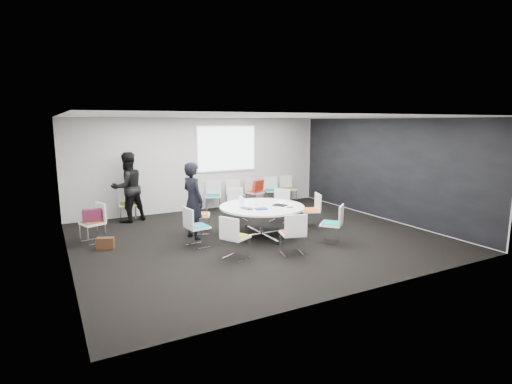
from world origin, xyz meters
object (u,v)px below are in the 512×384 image
conference_table (262,215)px  chair_ring_b (279,212)px  chair_ring_a (310,217)px  maroon_bag (92,216)px  chair_back_c (255,198)px  chair_person_back (128,210)px  chair_back_b (235,199)px  chair_spare_left (94,230)px  person_main (193,201)px  chair_ring_h (332,231)px  brown_bag (105,243)px  chair_ring_d (200,222)px  chair_ring_g (293,242)px  chair_ring_f (235,245)px  chair_back_d (272,196)px  person_back (128,187)px  laptop (248,208)px  chair_back_a (213,201)px  chair_ring_e (197,234)px  chair_back_e (288,194)px  chair_ring_c (238,211)px  cup (256,203)px

conference_table → chair_ring_b: 1.48m
chair_ring_a → maroon_bag: size_ratio=2.20×
chair_back_c → chair_person_back: (-3.96, -0.01, 0.00)m
chair_ring_b → chair_back_b: (-0.32, 2.14, 0.00)m
chair_spare_left → person_main: bearing=-128.6°
chair_ring_h → brown_bag: size_ratio=2.44×
chair_ring_a → chair_ring_d: bearing=92.1°
chair_ring_g → maroon_bag: (-3.49, 2.82, 0.34)m
chair_ring_f → chair_back_d: 5.46m
person_back → maroon_bag: bearing=36.4°
chair_ring_h → laptop: bearing=102.6°
person_main → chair_spare_left: bearing=56.7°
brown_bag → person_back: bearing=67.4°
chair_ring_d → chair_ring_h: same height
chair_back_a → chair_back_d: size_ratio=1.00×
chair_ring_e → chair_back_a: bearing=144.5°
chair_back_e → person_main: person_main is taller
chair_back_e → chair_spare_left: 6.57m
chair_ring_a → chair_person_back: bearing=72.8°
chair_ring_f → chair_back_e: size_ratio=1.00×
chair_ring_g → chair_ring_h: 1.21m
chair_back_a → maroon_bag: (-3.63, -1.80, 0.34)m
laptop → person_back: bearing=11.2°
chair_ring_c → maroon_bag: (-3.72, -0.25, 0.34)m
chair_back_a → maroon_bag: bearing=50.4°
chair_back_d → maroon_bag: (-5.71, -1.80, 0.34)m
chair_ring_a → person_back: size_ratio=0.47×
chair_spare_left → chair_person_back: 2.06m
chair_ring_d → chair_back_e: bearing=141.9°
chair_back_d → chair_person_back: 4.62m
chair_back_e → chair_person_back: same height
chair_ring_c → chair_back_a: 1.56m
maroon_bag → chair_back_c: bearing=19.3°
conference_table → person_main: person_main is taller
chair_ring_h → chair_spare_left: size_ratio=1.00×
chair_ring_b → chair_back_b: size_ratio=1.00×
chair_back_b → person_main: (-2.24, -2.51, 0.61)m
chair_ring_c → laptop: (-0.55, -1.70, 0.47)m
chair_ring_a → person_back: 4.93m
chair_back_b → cup: size_ratio=9.78×
chair_ring_c → chair_ring_e: bearing=44.3°
chair_spare_left → maroon_bag: chair_spare_left is taller
chair_spare_left → chair_person_back: size_ratio=1.00×
chair_ring_d → chair_ring_h: (2.28, -2.20, 0.00)m
brown_bag → chair_ring_d: bearing=5.5°
chair_ring_g → chair_ring_h: (1.19, 0.23, 0.00)m
conference_table → laptop: size_ratio=6.06×
chair_ring_c → chair_ring_g: bearing=87.0°
cup → laptop: bearing=-142.6°
chair_spare_left → person_main: (2.10, -0.73, 0.61)m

